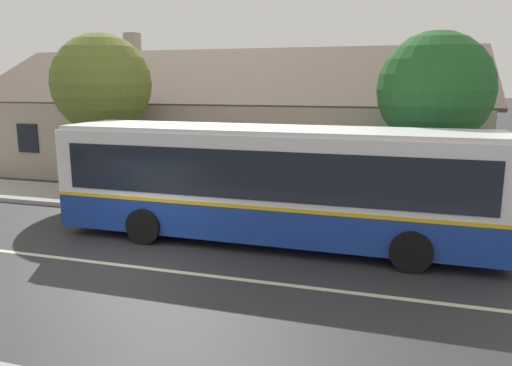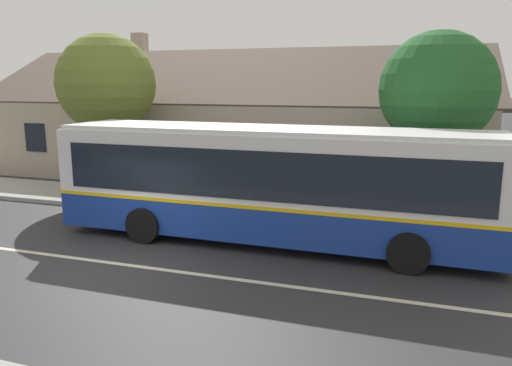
{
  "view_description": "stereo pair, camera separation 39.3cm",
  "coord_description": "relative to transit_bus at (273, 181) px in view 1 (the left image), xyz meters",
  "views": [
    {
      "loc": [
        6.53,
        -10.1,
        4.4
      ],
      "look_at": [
        2.24,
        3.92,
        1.43
      ],
      "focal_mm": 35.0,
      "sensor_mm": 36.0,
      "label": 1
    },
    {
      "loc": [
        6.9,
        -9.98,
        4.4
      ],
      "look_at": [
        2.24,
        3.92,
        1.43
      ],
      "focal_mm": 35.0,
      "sensor_mm": 36.0,
      "label": 2
    }
  ],
  "objects": [
    {
      "name": "community_building",
      "position": [
        -5.08,
        11.11,
        0.16
      ],
      "size": [
        23.43,
        11.05,
        7.07
      ],
      "color": "tan",
      "rests_on": "ground"
    },
    {
      "name": "street_tree_primary",
      "position": [
        4.21,
        3.8,
        2.44
      ],
      "size": [
        3.61,
        3.61,
        5.99
      ],
      "color": "#4C3828",
      "rests_on": "ground"
    },
    {
      "name": "street_tree_secondary",
      "position": [
        -7.89,
        3.91,
        2.62
      ],
      "size": [
        3.8,
        3.8,
        6.26
      ],
      "color": "#4C3828",
      "rests_on": "ground"
    },
    {
      "name": "transit_bus",
      "position": [
        0.0,
        0.0,
        0.0
      ],
      "size": [
        12.19,
        2.84,
        3.2
      ],
      "color": "navy",
      "rests_on": "ground"
    },
    {
      "name": "ground_plane",
      "position": [
        -3.03,
        -2.9,
        -1.72
      ],
      "size": [
        300.0,
        300.0,
        0.0
      ],
      "primitive_type": "plane",
      "color": "#2D2D30"
    },
    {
      "name": "lane_divider_stripe",
      "position": [
        -3.03,
        -2.9,
        -1.72
      ],
      "size": [
        60.0,
        0.16,
        0.01
      ],
      "primitive_type": "cube",
      "color": "beige",
      "rests_on": "ground"
    },
    {
      "name": "bus_stop_sign",
      "position": [
        6.07,
        2.09,
        -0.08
      ],
      "size": [
        0.36,
        0.07,
        2.4
      ],
      "color": "gray",
      "rests_on": "sidewalk_far"
    },
    {
      "name": "sidewalk_far",
      "position": [
        -3.03,
        3.1,
        -1.65
      ],
      "size": [
        60.0,
        3.0,
        0.15
      ],
      "primitive_type": "cube",
      "color": "#9E9E99",
      "rests_on": "ground"
    },
    {
      "name": "bench_down_street",
      "position": [
        -1.56,
        2.89,
        -1.15
      ],
      "size": [
        1.72,
        0.51,
        0.94
      ],
      "color": "brown",
      "rests_on": "sidewalk_far"
    },
    {
      "name": "bench_by_building",
      "position": [
        -5.68,
        2.42,
        -1.15
      ],
      "size": [
        1.76,
        0.51,
        0.94
      ],
      "color": "brown",
      "rests_on": "sidewalk_far"
    }
  ]
}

